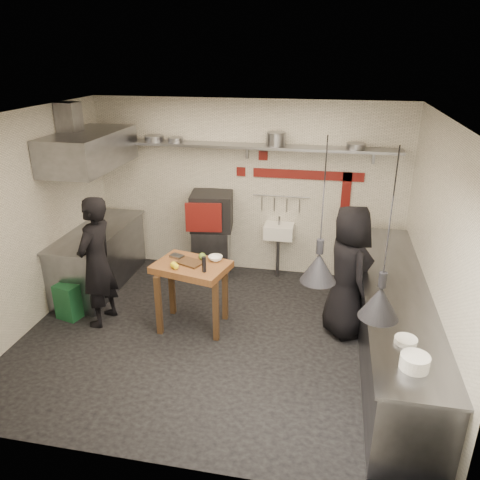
% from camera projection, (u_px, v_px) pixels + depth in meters
% --- Properties ---
extents(floor, '(5.00, 5.00, 0.00)m').
position_uv_depth(floor, '(218.00, 335.00, 6.12)').
color(floor, black).
rests_on(floor, ground).
extents(ceiling, '(5.00, 5.00, 0.00)m').
position_uv_depth(ceiling, '(213.00, 116.00, 5.06)').
color(ceiling, silver).
rests_on(ceiling, floor).
extents(wall_back, '(5.00, 0.04, 2.80)m').
position_uv_depth(wall_back, '(247.00, 189.00, 7.50)').
color(wall_back, silver).
rests_on(wall_back, floor).
extents(wall_front, '(5.00, 0.04, 2.80)m').
position_uv_depth(wall_front, '(151.00, 333.00, 3.68)').
color(wall_front, silver).
rests_on(wall_front, floor).
extents(wall_left, '(0.04, 4.20, 2.80)m').
position_uv_depth(wall_left, '(28.00, 222.00, 6.04)').
color(wall_left, silver).
rests_on(wall_left, floor).
extents(wall_right, '(0.04, 4.20, 2.80)m').
position_uv_depth(wall_right, '(436.00, 253.00, 5.14)').
color(wall_right, silver).
rests_on(wall_right, floor).
extents(red_band_horiz, '(1.70, 0.02, 0.14)m').
position_uv_depth(red_band_horiz, '(308.00, 175.00, 7.20)').
color(red_band_horiz, maroon).
rests_on(red_band_horiz, wall_back).
extents(red_band_vert, '(0.14, 0.02, 1.10)m').
position_uv_depth(red_band_vert, '(345.00, 207.00, 7.28)').
color(red_band_vert, maroon).
rests_on(red_band_vert, wall_back).
extents(red_tile_a, '(0.14, 0.02, 0.14)m').
position_uv_depth(red_tile_a, '(263.00, 156.00, 7.23)').
color(red_tile_a, maroon).
rests_on(red_tile_a, wall_back).
extents(red_tile_b, '(0.14, 0.02, 0.14)m').
position_uv_depth(red_tile_b, '(241.00, 172.00, 7.39)').
color(red_tile_b, maroon).
rests_on(red_tile_b, wall_back).
extents(back_shelf, '(4.60, 0.34, 0.04)m').
position_uv_depth(back_shelf, '(245.00, 146.00, 7.06)').
color(back_shelf, slate).
rests_on(back_shelf, wall_back).
extents(shelf_bracket_left, '(0.04, 0.06, 0.24)m').
position_uv_depth(shelf_bracket_left, '(132.00, 146.00, 7.58)').
color(shelf_bracket_left, slate).
rests_on(shelf_bracket_left, wall_back).
extents(shelf_bracket_mid, '(0.04, 0.06, 0.24)m').
position_uv_depth(shelf_bracket_mid, '(247.00, 151.00, 7.24)').
color(shelf_bracket_mid, slate).
rests_on(shelf_bracket_mid, wall_back).
extents(shelf_bracket_right, '(0.04, 0.06, 0.24)m').
position_uv_depth(shelf_bracket_right, '(374.00, 156.00, 6.89)').
color(shelf_bracket_right, slate).
rests_on(shelf_bracket_right, wall_back).
extents(pan_far_left, '(0.34, 0.34, 0.09)m').
position_uv_depth(pan_far_left, '(154.00, 138.00, 7.30)').
color(pan_far_left, slate).
rests_on(pan_far_left, back_shelf).
extents(pan_mid_left, '(0.29, 0.29, 0.07)m').
position_uv_depth(pan_mid_left, '(176.00, 140.00, 7.24)').
color(pan_mid_left, slate).
rests_on(pan_mid_left, back_shelf).
extents(stock_pot, '(0.30, 0.30, 0.20)m').
position_uv_depth(stock_pot, '(276.00, 139.00, 6.94)').
color(stock_pot, slate).
rests_on(stock_pot, back_shelf).
extents(pan_right, '(0.29, 0.29, 0.08)m').
position_uv_depth(pan_right, '(356.00, 146.00, 6.75)').
color(pan_right, slate).
rests_on(pan_right, back_shelf).
extents(oven_stand, '(0.65, 0.60, 0.80)m').
position_uv_depth(oven_stand, '(211.00, 251.00, 7.68)').
color(oven_stand, slate).
rests_on(oven_stand, floor).
extents(combi_oven, '(0.72, 0.68, 0.58)m').
position_uv_depth(combi_oven, '(212.00, 211.00, 7.44)').
color(combi_oven, black).
rests_on(combi_oven, oven_stand).
extents(oven_door, '(0.56, 0.11, 0.46)m').
position_uv_depth(oven_door, '(204.00, 218.00, 7.14)').
color(oven_door, maroon).
rests_on(oven_door, combi_oven).
extents(oven_glass, '(0.38, 0.07, 0.34)m').
position_uv_depth(oven_glass, '(202.00, 217.00, 7.18)').
color(oven_glass, black).
rests_on(oven_glass, oven_door).
extents(hand_sink, '(0.46, 0.34, 0.22)m').
position_uv_depth(hand_sink, '(279.00, 231.00, 7.47)').
color(hand_sink, white).
rests_on(hand_sink, wall_back).
extents(sink_tap, '(0.03, 0.03, 0.14)m').
position_uv_depth(sink_tap, '(279.00, 221.00, 7.40)').
color(sink_tap, slate).
rests_on(sink_tap, hand_sink).
extents(sink_drain, '(0.06, 0.06, 0.66)m').
position_uv_depth(sink_drain, '(278.00, 257.00, 7.60)').
color(sink_drain, slate).
rests_on(sink_drain, floor).
extents(utensil_rail, '(0.90, 0.02, 0.02)m').
position_uv_depth(utensil_rail, '(281.00, 196.00, 7.39)').
color(utensil_rail, slate).
rests_on(utensil_rail, wall_back).
extents(counter_right, '(0.70, 3.80, 0.90)m').
position_uv_depth(counter_right, '(392.00, 323.00, 5.56)').
color(counter_right, slate).
rests_on(counter_right, floor).
extents(counter_right_top, '(0.76, 3.90, 0.03)m').
position_uv_depth(counter_right_top, '(397.00, 289.00, 5.39)').
color(counter_right_top, slate).
rests_on(counter_right_top, counter_right).
extents(plate_stack, '(0.28, 0.28, 0.13)m').
position_uv_depth(plate_stack, '(415.00, 362.00, 3.99)').
color(plate_stack, white).
rests_on(plate_stack, counter_right_top).
extents(small_bowl_right, '(0.28, 0.28, 0.05)m').
position_uv_depth(small_bowl_right, '(406.00, 341.00, 4.36)').
color(small_bowl_right, white).
rests_on(small_bowl_right, counter_right_top).
extents(counter_left, '(0.70, 1.90, 0.90)m').
position_uv_depth(counter_left, '(99.00, 258.00, 7.29)').
color(counter_left, slate).
rests_on(counter_left, floor).
extents(counter_left_top, '(0.76, 2.00, 0.03)m').
position_uv_depth(counter_left_top, '(96.00, 231.00, 7.12)').
color(counter_left_top, slate).
rests_on(counter_left_top, counter_left).
extents(extractor_hood, '(0.78, 1.60, 0.50)m').
position_uv_depth(extractor_hood, '(89.00, 150.00, 6.64)').
color(extractor_hood, slate).
rests_on(extractor_hood, ceiling).
extents(hood_duct, '(0.28, 0.28, 0.50)m').
position_uv_depth(hood_duct, '(69.00, 121.00, 6.53)').
color(hood_duct, slate).
rests_on(hood_duct, ceiling).
extents(green_bin, '(0.38, 0.38, 0.50)m').
position_uv_depth(green_bin, '(70.00, 300.00, 6.48)').
color(green_bin, '#19552E').
rests_on(green_bin, floor).
extents(prep_table, '(1.04, 0.83, 0.92)m').
position_uv_depth(prep_table, '(193.00, 295.00, 6.17)').
color(prep_table, brown).
rests_on(prep_table, floor).
extents(cutting_board, '(0.38, 0.33, 0.02)m').
position_uv_depth(cutting_board, '(190.00, 263.00, 6.01)').
color(cutting_board, '#4A311C').
rests_on(cutting_board, prep_table).
extents(pepper_mill, '(0.06, 0.06, 0.20)m').
position_uv_depth(pepper_mill, '(204.00, 264.00, 5.75)').
color(pepper_mill, black).
rests_on(pepper_mill, prep_table).
extents(lemon_a, '(0.11, 0.11, 0.09)m').
position_uv_depth(lemon_a, '(174.00, 265.00, 5.88)').
color(lemon_a, yellow).
rests_on(lemon_a, prep_table).
extents(lemon_b, '(0.09, 0.09, 0.08)m').
position_uv_depth(lemon_b, '(176.00, 266.00, 5.84)').
color(lemon_b, yellow).
rests_on(lemon_b, prep_table).
extents(veg_ball, '(0.12, 0.12, 0.10)m').
position_uv_depth(veg_ball, '(202.00, 256.00, 6.09)').
color(veg_ball, olive).
rests_on(veg_ball, prep_table).
extents(steel_tray, '(0.21, 0.17, 0.03)m').
position_uv_depth(steel_tray, '(177.00, 256.00, 6.19)').
color(steel_tray, slate).
rests_on(steel_tray, prep_table).
extents(bowl, '(0.25, 0.25, 0.06)m').
position_uv_depth(bowl, '(215.00, 258.00, 6.09)').
color(bowl, white).
rests_on(bowl, prep_table).
extents(heat_lamp_near, '(0.40, 0.40, 1.39)m').
position_uv_depth(heat_lamp_near, '(322.00, 212.00, 4.23)').
color(heat_lamp_near, black).
rests_on(heat_lamp_near, ceiling).
extents(heat_lamp_far, '(0.44, 0.44, 1.51)m').
position_uv_depth(heat_lamp_far, '(388.00, 237.00, 3.82)').
color(heat_lamp_far, black).
rests_on(heat_lamp_far, ceiling).
extents(chef_left, '(0.50, 0.69, 1.78)m').
position_uv_depth(chef_left, '(97.00, 262.00, 6.12)').
color(chef_left, black).
rests_on(chef_left, floor).
extents(chef_right, '(0.84, 1.00, 1.75)m').
position_uv_depth(chef_right, '(348.00, 272.00, 5.88)').
color(chef_right, black).
rests_on(chef_right, floor).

